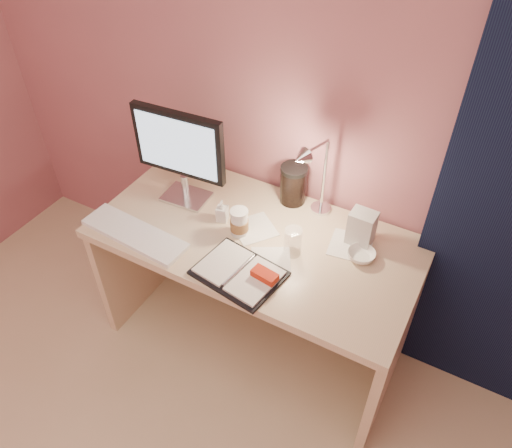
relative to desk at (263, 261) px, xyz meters
The scene contains 14 objects.
desk is the anchor object (origin of this frame).
monitor 0.64m from the desk, behind, with size 0.43×0.16×0.45m.
keyboard 0.60m from the desk, 144.58° to the right, with size 0.49×0.15×0.02m, color white.
planner 0.39m from the desk, 78.96° to the right, with size 0.36×0.29×0.05m.
paper_a 0.31m from the desk, 54.20° to the right, with size 0.16×0.16×0.00m, color silver.
paper_b 0.45m from the desk, ahead, with size 0.17×0.17×0.00m, color silver.
paper_c 0.23m from the desk, 124.87° to the right, with size 0.17×0.17×0.00m, color silver.
coffee_cup 0.31m from the desk, 125.96° to the right, with size 0.08×0.08×0.13m.
clear_cup 0.35m from the desk, 26.59° to the right, with size 0.07×0.07×0.13m, color white.
bowl 0.50m from the desk, ahead, with size 0.11×0.11×0.04m, color silver.
lotion_bottle 0.34m from the desk, 162.86° to the right, with size 0.05×0.05×0.11m, color silver.
dark_jar 0.38m from the desk, 81.15° to the left, with size 0.12×0.12×0.17m, color black.
product_box 0.51m from the desk, 14.73° to the left, with size 0.11×0.08×0.16m, color silver.
desk_lamp 0.53m from the desk, 30.86° to the left, with size 0.14×0.24×0.39m.
Camera 1 is at (0.75, 0.02, 2.20)m, focal length 35.00 mm.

